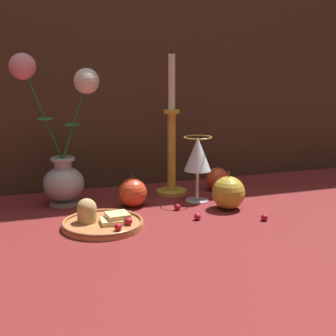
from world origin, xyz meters
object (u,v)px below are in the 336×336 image
(candlestick, at_px, (172,147))
(apple_beside_vase, at_px, (229,193))
(wine_glass, at_px, (198,156))
(apple_at_table_edge, at_px, (217,179))
(plate_with_pastries, at_px, (101,221))
(apple_near_glass, at_px, (133,192))
(vase, at_px, (61,149))

(candlestick, xyz_separation_m, apple_beside_vase, (0.08, -0.18, -0.09))
(wine_glass, relative_size, apple_at_table_edge, 2.18)
(plate_with_pastries, distance_m, apple_near_glass, 0.17)
(wine_glass, relative_size, apple_near_glass, 2.01)
(vase, distance_m, plate_with_pastries, 0.24)
(plate_with_pastries, xyz_separation_m, apple_at_table_edge, (0.37, 0.20, 0.02))
(vase, height_order, apple_at_table_edge, vase)
(wine_glass, height_order, candlestick, candlestick)
(plate_with_pastries, xyz_separation_m, candlestick, (0.24, 0.21, 0.11))
(candlestick, distance_m, apple_near_glass, 0.18)
(wine_glass, relative_size, candlestick, 0.44)
(vase, xyz_separation_m, apple_near_glass, (0.16, -0.07, -0.11))
(plate_with_pastries, relative_size, apple_beside_vase, 1.89)
(candlestick, bearing_deg, plate_with_pastries, -139.02)
(candlestick, relative_size, apple_at_table_edge, 4.96)
(vase, height_order, wine_glass, vase)
(wine_glass, bearing_deg, vase, 166.50)
(wine_glass, bearing_deg, apple_beside_vase, -64.36)
(wine_glass, xyz_separation_m, apple_beside_vase, (0.04, -0.09, -0.08))
(vase, xyz_separation_m, wine_glass, (0.33, -0.08, -0.03))
(vase, distance_m, candlestick, 0.29)
(wine_glass, height_order, apple_beside_vase, wine_glass)
(candlestick, height_order, apple_near_glass, candlestick)
(wine_glass, relative_size, apple_beside_vase, 1.80)
(vase, distance_m, apple_beside_vase, 0.42)
(vase, bearing_deg, apple_beside_vase, -24.49)
(vase, bearing_deg, apple_near_glass, -24.64)
(wine_glass, distance_m, candlestick, 0.09)
(apple_at_table_edge, bearing_deg, wine_glass, -140.86)
(plate_with_pastries, distance_m, apple_at_table_edge, 0.42)
(vase, height_order, apple_beside_vase, vase)
(plate_with_pastries, xyz_separation_m, apple_beside_vase, (0.32, 0.03, 0.03))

